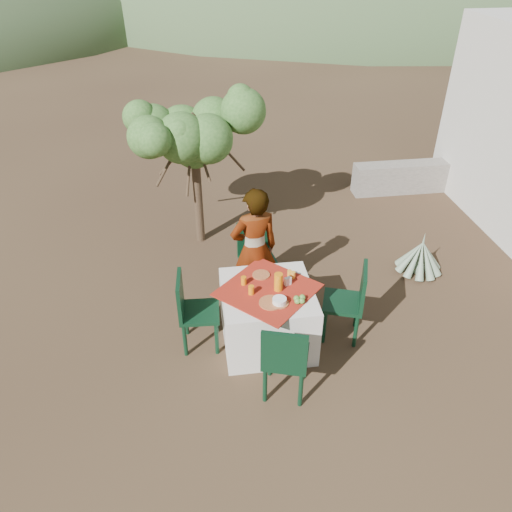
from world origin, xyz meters
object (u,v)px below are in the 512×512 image
(table, at_px, (267,316))
(shrub_tree, at_px, (198,139))
(person, at_px, (254,250))
(chair_near, at_px, (285,358))
(chair_far, at_px, (257,254))
(agave, at_px, (420,257))
(chair_left, at_px, (192,309))
(chair_right, at_px, (351,299))
(juice_pitcher, at_px, (278,282))

(table, bearing_deg, shrub_tree, 103.91)
(table, distance_m, person, 0.85)
(table, bearing_deg, chair_near, -87.59)
(shrub_tree, bearing_deg, chair_far, -66.13)
(table, height_order, person, person)
(person, bearing_deg, shrub_tree, -83.77)
(chair_near, xyz_separation_m, agave, (2.33, 1.96, -0.31))
(chair_left, bearing_deg, chair_right, -89.73)
(shrub_tree, bearing_deg, juice_pitcher, -73.74)
(chair_left, relative_size, chair_right, 0.98)
(table, distance_m, chair_right, 0.98)
(chair_left, distance_m, person, 1.08)
(table, xyz_separation_m, shrub_tree, (-0.61, 2.46, 1.25))
(chair_far, relative_size, agave, 1.41)
(agave, bearing_deg, chair_right, -140.68)
(chair_far, xyz_separation_m, chair_left, (-0.88, -0.97, -0.01))
(chair_near, distance_m, juice_pitcher, 0.90)
(table, xyz_separation_m, chair_far, (0.02, 1.04, 0.17))
(chair_far, bearing_deg, chair_right, -57.52)
(chair_far, bearing_deg, chair_left, -140.85)
(person, bearing_deg, table, 82.64)
(person, height_order, juice_pitcher, person)
(chair_right, relative_size, juice_pitcher, 4.61)
(chair_left, relative_size, juice_pitcher, 4.53)
(chair_far, xyz_separation_m, chair_near, (0.02, -1.89, -0.00))
(shrub_tree, bearing_deg, chair_near, -78.99)
(table, bearing_deg, agave, 25.05)
(table, relative_size, chair_far, 1.32)
(chair_left, xyz_separation_m, shrub_tree, (0.25, 2.40, 1.09))
(chair_near, bearing_deg, chair_right, -121.22)
(chair_far, xyz_separation_m, person, (-0.07, -0.32, 0.28))
(chair_near, xyz_separation_m, person, (-0.09, 1.58, 0.28))
(chair_near, relative_size, agave, 1.40)
(chair_near, xyz_separation_m, chair_left, (-0.89, 0.92, -0.01))
(chair_near, relative_size, juice_pitcher, 4.61)
(table, xyz_separation_m, agave, (2.37, 1.11, -0.14))
(chair_far, height_order, chair_right, chair_far)
(chair_far, relative_size, person, 0.60)
(agave, bearing_deg, chair_left, -162.04)
(agave, bearing_deg, juice_pitcher, -153.46)
(chair_right, distance_m, juice_pitcher, 0.91)
(agave, bearing_deg, chair_far, -178.27)
(table, height_order, chair_right, chair_right)
(chair_right, distance_m, agave, 1.84)
(agave, bearing_deg, chair_near, -139.89)
(shrub_tree, xyz_separation_m, agave, (2.98, -1.35, -1.39))
(chair_left, height_order, person, person)
(chair_near, height_order, shrub_tree, shrub_tree)
(chair_near, bearing_deg, agave, -122.38)
(chair_left, distance_m, juice_pitcher, 1.03)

